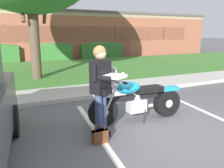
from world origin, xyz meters
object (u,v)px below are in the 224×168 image
object	(u,v)px
hedge_center_right	(101,50)
brick_building	(41,34)
hedge_center_left	(53,51)
motorcycle	(140,99)
rider_person	(102,85)
handbag	(100,135)

from	to	relation	value
hedge_center_right	brick_building	bearing A→B (deg)	120.84
hedge_center_left	brick_building	world-z (taller)	brick_building
motorcycle	rider_person	bearing A→B (deg)	-158.89
handbag	brick_building	xyz separation A→B (m)	(2.01, 18.92, 1.63)
motorcycle	hedge_center_right	xyz separation A→B (m)	(4.29, 12.42, 0.16)
motorcycle	handbag	xyz separation A→B (m)	(-1.23, -0.63, -0.34)
handbag	hedge_center_right	xyz separation A→B (m)	(5.51, 13.05, 0.51)
handbag	hedge_center_left	distance (m)	13.19
hedge_center_left	brick_building	distance (m)	5.98
hedge_center_left	rider_person	bearing A→B (deg)	-97.76
rider_person	hedge_center_left	world-z (taller)	rider_person
handbag	hedge_center_right	world-z (taller)	hedge_center_right
motorcycle	brick_building	bearing A→B (deg)	87.56
motorcycle	hedge_center_left	size ratio (longest dim) A/B	0.88
handbag	hedge_center_right	bearing A→B (deg)	67.09
handbag	motorcycle	bearing A→B (deg)	27.04
hedge_center_left	hedge_center_right	world-z (taller)	same
rider_person	hedge_center_right	distance (m)	13.93
rider_person	hedge_center_left	xyz separation A→B (m)	(1.75, 12.85, -0.36)
hedge_center_left	hedge_center_right	size ratio (longest dim) A/B	0.77
motorcycle	rider_person	distance (m)	1.29
motorcycle	hedge_center_left	xyz separation A→B (m)	(0.65, 12.42, 0.16)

